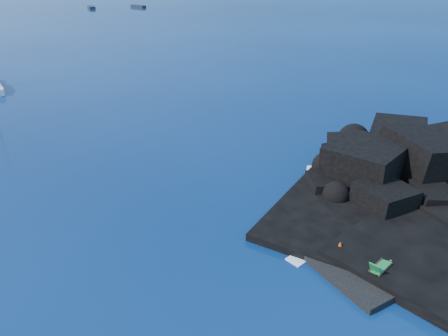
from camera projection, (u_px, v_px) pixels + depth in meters
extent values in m
plane|color=#031437|center=(335.00, 290.00, 20.99)|extent=(400.00, 400.00, 0.00)
cube|color=black|center=(382.00, 251.00, 23.76)|extent=(9.08, 6.86, 0.70)
cube|color=white|center=(387.00, 270.00, 21.79)|extent=(2.11, 1.53, 0.05)
cone|color=#FF4D0D|center=(340.00, 246.00, 23.14)|extent=(0.39, 0.39, 0.55)
cube|color=#252429|center=(91.00, 8.00, 127.53)|extent=(2.69, 5.37, 0.69)
cube|color=#222327|center=(138.00, 7.00, 129.96)|extent=(2.92, 5.29, 0.67)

